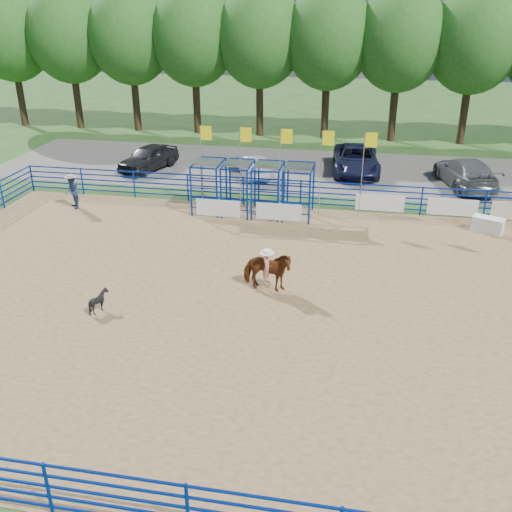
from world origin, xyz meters
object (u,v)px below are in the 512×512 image
car_b (253,166)px  car_c (356,160)px  car_a (148,157)px  car_d (466,173)px  announcer_table (488,225)px  horse_and_rider (267,269)px  calf (99,301)px  spectator_cowboy (72,192)px

car_b → car_c: size_ratio=0.68×
car_a → car_d: (18.97, -0.01, 0.05)m
car_b → announcer_table: bearing=128.8°
announcer_table → car_a: (-19.03, 7.06, 0.39)m
horse_and_rider → calf: size_ratio=2.84×
car_b → car_d: (12.31, 0.22, 0.16)m
car_d → car_a: bearing=-11.9°
calf → car_d: bearing=-64.8°
calf → car_d: car_d is taller
car_b → car_d: car_d is taller
car_a → car_c: size_ratio=0.77×
car_c → car_b: bearing=-166.5°
car_c → car_a: bearing=-176.3°
announcer_table → car_c: (-6.26, 8.72, 0.44)m
announcer_table → car_a: 20.30m
calf → car_d: (14.51, 17.08, 0.41)m
horse_and_rider → spectator_cowboy: 13.21m
car_a → car_d: car_d is taller
announcer_table → spectator_cowboy: bearing=-178.6°
calf → car_c: size_ratio=0.14×
horse_and_rider → spectator_cowboy: (-11.22, 6.96, 0.03)m
horse_and_rider → car_d: (9.04, 14.50, -0.05)m
announcer_table → car_c: 10.75m
spectator_cowboy → car_d: spectator_cowboy is taller
spectator_cowboy → car_c: size_ratio=0.30×
announcer_table → calf: (-14.57, -10.03, 0.03)m
horse_and_rider → calf: horse_and_rider is taller
spectator_cowboy → car_c: 16.81m
spectator_cowboy → car_a: spectator_cowboy is taller
car_d → car_b: bearing=-10.9°
horse_and_rider → car_c: bearing=80.0°
car_b → car_d: 12.31m
spectator_cowboy → car_c: (14.06, 9.21, -0.08)m
calf → car_a: (-4.46, 17.09, 0.36)m
horse_and_rider → car_a: bearing=124.4°
calf → spectator_cowboy: 11.15m
horse_and_rider → calf: 6.07m
spectator_cowboy → horse_and_rider: bearing=-31.8°
horse_and_rider → announcer_table: bearing=39.3°
car_a → car_b: size_ratio=1.13×
car_d → calf: bearing=37.7°
horse_and_rider → car_c: horse_and_rider is taller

